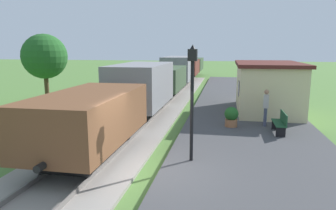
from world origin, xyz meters
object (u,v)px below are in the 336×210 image
bench_near_hut (280,122)px  freight_train (172,75)px  lamp_post_near (192,82)px  tree_trackside_far (45,57)px  person_waiting (266,106)px  station_hut (267,87)px  potted_planter (231,116)px

bench_near_hut → freight_train: bearing=119.0°
lamp_post_near → tree_trackside_far: (-10.59, 8.95, 0.46)m
bench_near_hut → lamp_post_near: (-3.37, -3.92, 2.08)m
freight_train → lamp_post_near: lamp_post_near is taller
lamp_post_near → bench_near_hut: bearing=49.3°
bench_near_hut → lamp_post_near: size_ratio=0.41×
freight_train → person_waiting: bearing=-60.3°
station_hut → bench_near_hut: 4.81m
station_hut → bench_near_hut: (0.02, -4.72, -0.93)m
person_waiting → tree_trackside_far: bearing=-8.0°
bench_near_hut → potted_planter: potted_planter is taller
freight_train → tree_trackside_far: tree_trackside_far is taller
person_waiting → tree_trackside_far: tree_trackside_far is taller
person_waiting → bench_near_hut: bearing=120.2°
person_waiting → station_hut: bearing=-89.5°
freight_train → bench_near_hut: (6.82, -12.28, -0.78)m
station_hut → lamp_post_near: lamp_post_near is taller
tree_trackside_far → lamp_post_near: bearing=-40.2°
freight_train → bench_near_hut: size_ratio=26.13×
potted_planter → lamp_post_near: 5.30m
station_hut → bench_near_hut: size_ratio=3.87×
freight_train → potted_planter: bearing=-67.4°
bench_near_hut → station_hut: bearing=90.2°
lamp_post_near → tree_trackside_far: size_ratio=0.78×
freight_train → potted_planter: size_ratio=42.79×
freight_train → tree_trackside_far: bearing=-134.6°
lamp_post_near → freight_train: bearing=102.0°
lamp_post_near → tree_trackside_far: bearing=139.8°
potted_planter → tree_trackside_far: bearing=160.3°
person_waiting → lamp_post_near: 6.08m
freight_train → potted_planter: freight_train is taller
potted_planter → lamp_post_near: (-1.34, -4.69, 2.08)m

